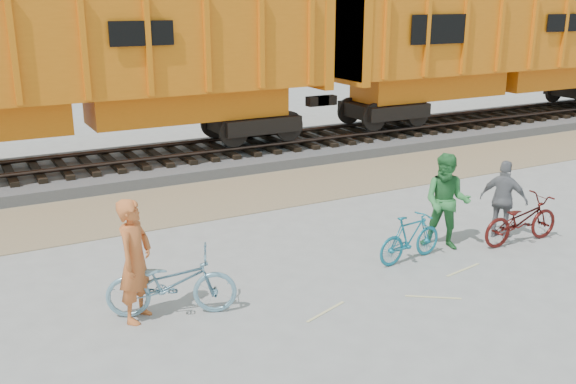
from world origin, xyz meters
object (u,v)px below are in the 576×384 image
bicycle_blue (171,283)px  bicycle_teal (410,238)px  person_man (447,202)px  person_solo (135,260)px  bicycle_maroon (521,220)px  person_woman (504,200)px  hopper_car_center (73,65)px  hopper_car_right (498,46)px

bicycle_blue → bicycle_teal: bicycle_blue is taller
bicycle_teal → person_man: person_man is taller
bicycle_teal → person_solo: 5.06m
bicycle_teal → bicycle_maroon: 2.52m
bicycle_blue → person_woman: (6.93, 0.04, 0.28)m
hopper_car_center → bicycle_maroon: bearing=-54.0°
bicycle_blue → bicycle_maroon: size_ratio=1.09×
hopper_car_right → hopper_car_center: bearing=180.0°
bicycle_blue → person_solo: (-0.50, 0.10, 0.43)m
hopper_car_center → hopper_car_right: same height
bicycle_blue → person_man: size_ratio=1.05×
bicycle_blue → person_solo: 0.67m
bicycle_teal → hopper_car_center: bearing=18.7°
hopper_car_center → bicycle_maroon: size_ratio=7.71×
bicycle_blue → bicycle_teal: (4.53, -0.05, -0.07)m
bicycle_teal → person_woman: size_ratio=0.93×
hopper_car_right → person_man: bearing=-139.0°
person_man → person_woman: bearing=44.0°
person_man → bicycle_blue: bearing=-129.7°
bicycle_teal → person_man: size_ratio=0.80×
bicycle_blue → bicycle_maroon: 7.04m
person_man → person_woman: person_man is taller
hopper_car_right → bicycle_maroon: 12.62m
bicycle_teal → person_man: bearing=-85.2°
bicycle_maroon → bicycle_teal: bearing=85.1°
hopper_car_right → bicycle_maroon: bearing=-132.6°
bicycle_teal → person_solo: (-5.03, 0.15, 0.50)m
bicycle_maroon → hopper_car_right: bearing=-40.4°
bicycle_maroon → person_woman: size_ratio=1.14×
hopper_car_center → hopper_car_right: size_ratio=1.00×
person_solo → bicycle_blue: bearing=-58.3°
hopper_car_center → bicycle_teal: (4.13, -8.79, -2.56)m
person_man → person_woman: size_ratio=1.17×
bicycle_blue → bicycle_maroon: (7.03, -0.36, -0.04)m
hopper_car_right → person_solo: 18.22m
bicycle_maroon → person_solo: (-7.53, 0.46, 0.47)m
person_solo → bicycle_maroon: bearing=-50.5°
bicycle_teal → person_woman: person_woman is taller
bicycle_teal → person_woman: (2.40, 0.09, 0.35)m
bicycle_teal → bicycle_maroon: bearing=-103.7°
person_woman → bicycle_teal: bearing=61.5°
hopper_car_right → person_solo: bearing=-151.5°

